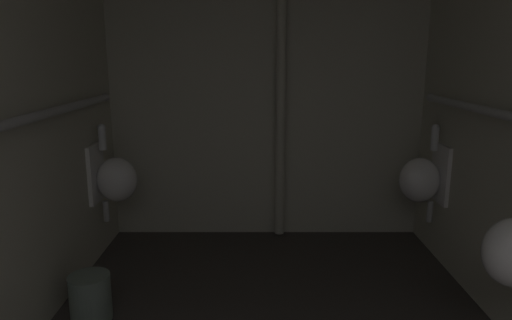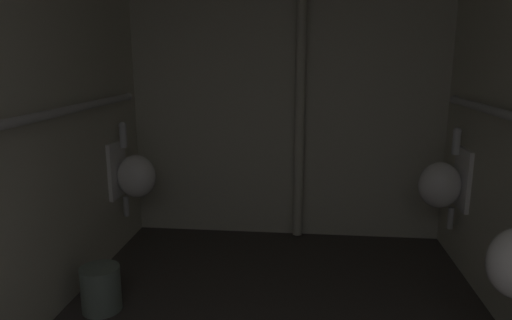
# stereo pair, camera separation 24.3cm
# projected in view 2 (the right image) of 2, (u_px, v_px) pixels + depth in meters

# --- Properties ---
(wall_back) EXTENTS (2.74, 0.06, 2.47)m
(wall_back) POSITION_uv_depth(u_px,v_px,m) (287.00, 93.00, 3.88)
(wall_back) COLOR beige
(wall_back) RESTS_ON ground
(urinal_left_mid) EXTENTS (0.32, 0.30, 0.76)m
(urinal_left_mid) POSITION_uv_depth(u_px,v_px,m) (134.00, 175.00, 3.62)
(urinal_left_mid) COLOR white
(urinal_right_far) EXTENTS (0.32, 0.30, 0.76)m
(urinal_right_far) POSITION_uv_depth(u_px,v_px,m) (443.00, 184.00, 3.36)
(urinal_right_far) COLOR white
(supply_pipe_left) EXTENTS (0.06, 3.12, 0.06)m
(supply_pipe_left) POSITION_uv_depth(u_px,v_px,m) (8.00, 124.00, 2.21)
(supply_pipe_left) COLOR #B2B2B2
(standpipe_back_wall) EXTENTS (0.08, 0.08, 2.42)m
(standpipe_back_wall) POSITION_uv_depth(u_px,v_px,m) (300.00, 94.00, 3.76)
(standpipe_back_wall) COLOR beige
(standpipe_back_wall) RESTS_ON ground
(waste_bin) EXTENTS (0.24, 0.24, 0.28)m
(waste_bin) POSITION_uv_depth(u_px,v_px,m) (101.00, 289.00, 2.84)
(waste_bin) COLOR slate
(waste_bin) RESTS_ON ground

